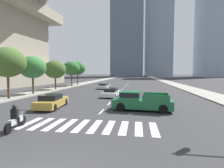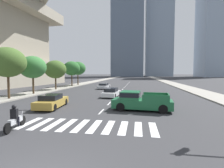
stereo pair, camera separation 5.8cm
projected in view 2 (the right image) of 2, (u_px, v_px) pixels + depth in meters
sidewalk_east at (194, 90)px, 32.29m from camera, size 4.00×260.00×0.15m
sidewalk_west at (60, 88)px, 36.45m from camera, size 4.00×260.00×0.15m
crosswalk_near at (88, 126)px, 10.67m from camera, size 8.55×2.68×0.01m
lane_divider_center at (124, 88)px, 38.28m from camera, size 0.14×50.00×0.01m
motorcycle_trailing at (15, 120)px, 10.00m from camera, size 0.72×2.18×1.49m
pickup_truck at (139, 101)px, 15.19m from camera, size 5.38×2.50×1.67m
sedan_silver_0 at (104, 86)px, 35.80m from camera, size 2.07×4.85×1.17m
sedan_gold_1 at (52, 101)px, 16.22m from camera, size 2.21×4.48×1.29m
sedan_white_2 at (111, 93)px, 23.73m from camera, size 2.12×4.45×1.23m
street_tree_nearest at (8, 62)px, 20.84m from camera, size 4.33×4.33×6.34m
street_tree_second at (33, 67)px, 25.82m from camera, size 3.99×3.99×5.76m
street_tree_third at (55, 69)px, 32.90m from camera, size 4.12×4.12×5.62m
street_tree_fourth at (72, 68)px, 40.94m from camera, size 4.03×4.03×6.00m
street_tree_fifth at (78, 68)px, 45.07m from camera, size 4.14×4.14×6.17m
office_tower_left_skyline at (128, 1)px, 157.95m from camera, size 28.92×27.02×153.54m
office_tower_center_skyline at (159, 6)px, 165.08m from camera, size 25.35×24.39×139.12m
office_tower_right_skyline at (214, 15)px, 141.03m from camera, size 21.27×28.42×103.79m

